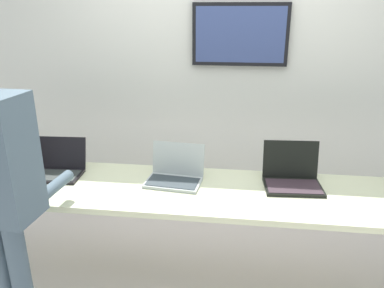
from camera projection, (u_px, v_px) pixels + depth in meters
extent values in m
cube|color=silver|center=(201.00, 282.00, 2.76)|extent=(8.00, 8.00, 0.04)
cube|color=silver|center=(215.00, 82.00, 3.38)|extent=(8.00, 0.06, 2.51)
cube|color=black|center=(240.00, 35.00, 3.17)|extent=(0.81, 0.05, 0.52)
cube|color=#39497D|center=(240.00, 35.00, 3.15)|extent=(0.75, 0.02, 0.46)
cube|color=beige|center=(202.00, 192.00, 2.51)|extent=(3.35, 0.70, 0.04)
cylinder|color=gray|center=(13.00, 207.00, 3.06)|extent=(0.05, 0.05, 0.70)
cube|color=#57545D|center=(0.00, 155.00, 2.67)|extent=(0.34, 0.33, 0.31)
cube|color=black|center=(56.00, 176.00, 2.67)|extent=(0.36, 0.25, 0.02)
cube|color=#2E3431|center=(55.00, 175.00, 2.66)|extent=(0.33, 0.20, 0.00)
cube|color=black|center=(62.00, 152.00, 2.77)|extent=(0.36, 0.09, 0.23)
cube|color=white|center=(62.00, 152.00, 2.78)|extent=(0.33, 0.08, 0.20)
cube|color=#AFB6B5|center=(173.00, 182.00, 2.57)|extent=(0.40, 0.27, 0.02)
cube|color=#2B3439|center=(173.00, 182.00, 2.56)|extent=(0.36, 0.22, 0.00)
cube|color=#AFB6B5|center=(178.00, 159.00, 2.66)|extent=(0.38, 0.09, 0.23)
cube|color=white|center=(178.00, 158.00, 2.66)|extent=(0.35, 0.07, 0.20)
cube|color=black|center=(293.00, 187.00, 2.51)|extent=(0.39, 0.29, 0.02)
cube|color=#35272E|center=(293.00, 186.00, 2.49)|extent=(0.36, 0.24, 0.00)
cube|color=black|center=(290.00, 159.00, 2.61)|extent=(0.38, 0.08, 0.26)
cube|color=#AFDAEF|center=(290.00, 159.00, 2.61)|extent=(0.35, 0.06, 0.23)
cylinder|color=#495B67|center=(3.00, 278.00, 2.16)|extent=(0.12, 0.12, 0.84)
cylinder|color=#495B67|center=(22.00, 280.00, 2.14)|extent=(0.12, 0.12, 0.84)
cylinder|color=#495B67|center=(6.00, 181.00, 2.29)|extent=(0.09, 0.32, 0.07)
cylinder|color=#495B67|center=(55.00, 186.00, 2.22)|extent=(0.09, 0.32, 0.07)
cube|color=white|center=(5.00, 189.00, 2.50)|extent=(0.25, 0.32, 0.00)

